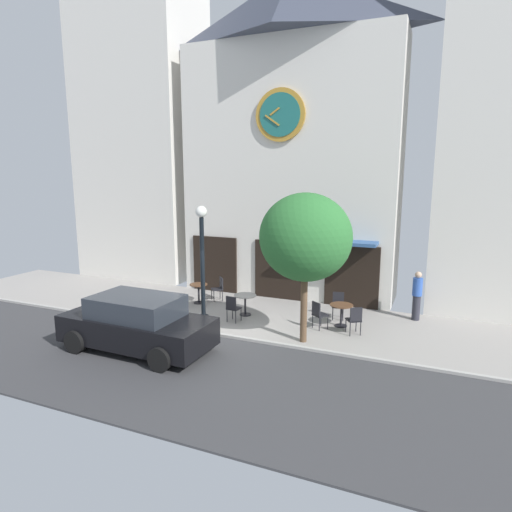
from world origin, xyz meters
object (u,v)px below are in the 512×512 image
object	(u,v)px
cafe_chair_right_end	(233,307)
cafe_chair_by_entrance	(318,313)
cafe_chair_outer	(219,287)
parked_car_black	(137,324)
cafe_table_leftmost	(341,311)
pedestrian_blue	(417,295)
cafe_table_center	(199,290)
street_lamp	(202,266)
street_tree	(305,238)
cafe_chair_near_lamp	(355,318)
cafe_table_near_curb	(245,300)
cafe_chair_facing_wall	(338,303)

from	to	relation	value
cafe_chair_right_end	cafe_chair_by_entrance	world-z (taller)	same
cafe_chair_outer	parked_car_black	distance (m)	5.25
cafe_chair_right_end	cafe_table_leftmost	bearing A→B (deg)	16.49
cafe_table_leftmost	pedestrian_blue	world-z (taller)	pedestrian_blue
cafe_table_center	cafe_table_leftmost	bearing A→B (deg)	-4.47
street_lamp	street_tree	distance (m)	3.55
cafe_chair_by_entrance	cafe_chair_near_lamp	bearing A→B (deg)	-3.58
street_tree	cafe_chair_right_end	size ratio (longest dim) A/B	4.86
street_tree	pedestrian_blue	xyz separation A→B (m)	(2.92, 3.38, -2.23)
cafe_table_leftmost	cafe_chair_near_lamp	xyz separation A→B (m)	(0.54, -0.61, -0.00)
cafe_chair_outer	pedestrian_blue	xyz separation A→B (m)	(7.22, 0.54, 0.33)
street_lamp	parked_car_black	xyz separation A→B (m)	(-0.73, -2.43, -1.22)
cafe_table_near_curb	parked_car_black	xyz separation A→B (m)	(-1.50, -3.98, 0.22)
cafe_table_center	cafe_table_near_curb	bearing A→B (deg)	-15.14
cafe_chair_facing_wall	pedestrian_blue	world-z (taller)	pedestrian_blue
cafe_table_center	cafe_chair_by_entrance	xyz separation A→B (m)	(4.94, -0.97, 0.01)
street_tree	parked_car_black	size ratio (longest dim) A/B	1.01
cafe_chair_facing_wall	pedestrian_blue	xyz separation A→B (m)	(2.46, 0.90, 0.33)
cafe_chair_facing_wall	cafe_chair_outer	distance (m)	4.78
street_lamp	pedestrian_blue	xyz separation A→B (m)	(6.29, 3.36, -1.12)
street_lamp	cafe_chair_by_entrance	size ratio (longest dim) A/B	4.33
cafe_table_leftmost	cafe_chair_by_entrance	bearing A→B (deg)	-138.96
cafe_chair_right_end	parked_car_black	size ratio (longest dim) A/B	0.21
cafe_chair_by_entrance	cafe_table_leftmost	bearing A→B (deg)	41.04
cafe_chair_near_lamp	cafe_chair_right_end	size ratio (longest dim) A/B	1.00
street_tree	parked_car_black	bearing A→B (deg)	-149.59
street_lamp	pedestrian_blue	size ratio (longest dim) A/B	2.33
cafe_chair_facing_wall	cafe_chair_right_end	size ratio (longest dim) A/B	1.00
street_lamp	cafe_chair_facing_wall	xyz separation A→B (m)	(3.84, 2.46, -1.45)
cafe_table_near_curb	cafe_chair_facing_wall	distance (m)	3.20
cafe_chair_by_entrance	pedestrian_blue	world-z (taller)	pedestrian_blue
cafe_table_near_curb	street_lamp	bearing A→B (deg)	-116.45
street_lamp	cafe_chair_near_lamp	size ratio (longest dim) A/B	4.33
street_tree	cafe_table_leftmost	world-z (taller)	street_tree
cafe_table_near_curb	cafe_chair_facing_wall	bearing A→B (deg)	16.55
cafe_chair_facing_wall	parked_car_black	world-z (taller)	parked_car_black
cafe_table_leftmost	cafe_chair_right_end	world-z (taller)	cafe_chair_right_end
street_tree	cafe_table_near_curb	size ratio (longest dim) A/B	5.59
parked_car_black	cafe_table_leftmost	bearing A→B (deg)	40.59
cafe_chair_near_lamp	pedestrian_blue	world-z (taller)	pedestrian_blue
cafe_chair_by_entrance	parked_car_black	world-z (taller)	parked_car_black
cafe_table_near_curb	pedestrian_blue	size ratio (longest dim) A/B	0.47
street_lamp	cafe_table_center	bearing A→B (deg)	123.93
street_tree	parked_car_black	xyz separation A→B (m)	(-4.10, -2.41, -2.34)
parked_car_black	cafe_chair_right_end	bearing A→B (deg)	65.48
cafe_table_center	cafe_chair_near_lamp	size ratio (longest dim) A/B	0.83
cafe_chair_outer	cafe_table_leftmost	bearing A→B (deg)	-12.28
cafe_chair_near_lamp	street_lamp	bearing A→B (deg)	-166.57
cafe_table_near_curb	cafe_chair_outer	xyz separation A→B (m)	(-1.70, 1.26, -0.01)
street_lamp	cafe_chair_by_entrance	xyz separation A→B (m)	(3.50, 1.18, -1.45)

